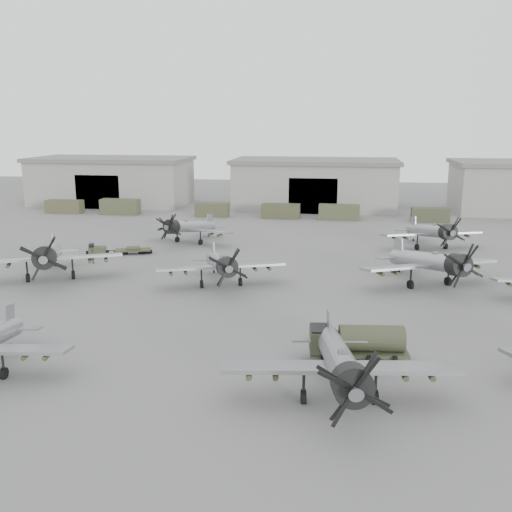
{
  "coord_description": "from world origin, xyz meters",
  "views": [
    {
      "loc": [
        4.69,
        -40.23,
        15.22
      ],
      "look_at": [
        -3.28,
        12.87,
        2.5
      ],
      "focal_mm": 40.0,
      "sensor_mm": 36.0,
      "label": 1
    }
  ],
  "objects_px": {
    "ground_crew": "(93,256)",
    "aircraft_far_0": "(188,227)",
    "aircraft_mid_2": "(432,262)",
    "aircraft_far_1": "(433,232)",
    "fuel_tanker": "(357,341)",
    "tug_trailer": "(111,250)",
    "aircraft_mid_1": "(221,264)",
    "aircraft_near_1": "(341,364)",
    "aircraft_mid_0": "(49,255)"
  },
  "relations": [
    {
      "from": "aircraft_near_1",
      "to": "aircraft_mid_1",
      "type": "bearing_deg",
      "value": 109.73
    },
    {
      "from": "aircraft_mid_0",
      "to": "aircraft_far_1",
      "type": "xyz_separation_m",
      "value": [
        38.98,
        19.87,
        -0.31
      ]
    },
    {
      "from": "aircraft_mid_2",
      "to": "fuel_tanker",
      "type": "distance_m",
      "value": 19.59
    },
    {
      "from": "aircraft_near_1",
      "to": "tug_trailer",
      "type": "bearing_deg",
      "value": 121.54
    },
    {
      "from": "aircraft_far_0",
      "to": "tug_trailer",
      "type": "distance_m",
      "value": 10.51
    },
    {
      "from": "aircraft_mid_2",
      "to": "aircraft_far_0",
      "type": "relative_size",
      "value": 1.11
    },
    {
      "from": "aircraft_near_1",
      "to": "aircraft_far_1",
      "type": "relative_size",
      "value": 1.08
    },
    {
      "from": "fuel_tanker",
      "to": "tug_trailer",
      "type": "xyz_separation_m",
      "value": [
        -27.75,
        26.51,
        -0.86
      ]
    },
    {
      "from": "aircraft_far_0",
      "to": "aircraft_mid_2",
      "type": "bearing_deg",
      "value": -11.12
    },
    {
      "from": "aircraft_far_1",
      "to": "aircraft_mid_1",
      "type": "bearing_deg",
      "value": -156.36
    },
    {
      "from": "aircraft_mid_1",
      "to": "aircraft_far_0",
      "type": "distance_m",
      "value": 20.28
    },
    {
      "from": "aircraft_mid_1",
      "to": "aircraft_far_1",
      "type": "height_order",
      "value": "aircraft_far_1"
    },
    {
      "from": "aircraft_far_1",
      "to": "ground_crew",
      "type": "bearing_deg",
      "value": -179.48
    },
    {
      "from": "aircraft_far_0",
      "to": "tug_trailer",
      "type": "xyz_separation_m",
      "value": [
        -7.29,
        -7.4,
        -1.61
      ]
    },
    {
      "from": "aircraft_mid_1",
      "to": "ground_crew",
      "type": "distance_m",
      "value": 17.3
    },
    {
      "from": "aircraft_far_0",
      "to": "ground_crew",
      "type": "bearing_deg",
      "value": -104.58
    },
    {
      "from": "aircraft_mid_0",
      "to": "aircraft_mid_1",
      "type": "xyz_separation_m",
      "value": [
        16.98,
        0.37,
        -0.32
      ]
    },
    {
      "from": "aircraft_mid_0",
      "to": "aircraft_far_0",
      "type": "distance_m",
      "value": 20.84
    },
    {
      "from": "aircraft_mid_0",
      "to": "aircraft_far_1",
      "type": "height_order",
      "value": "aircraft_mid_0"
    },
    {
      "from": "aircraft_mid_2",
      "to": "tug_trailer",
      "type": "relative_size",
      "value": 1.83
    },
    {
      "from": "ground_crew",
      "to": "aircraft_far_0",
      "type": "bearing_deg",
      "value": -51.54
    },
    {
      "from": "aircraft_mid_2",
      "to": "aircraft_far_1",
      "type": "height_order",
      "value": "aircraft_mid_2"
    },
    {
      "from": "tug_trailer",
      "to": "aircraft_near_1",
      "type": "bearing_deg",
      "value": -68.55
    },
    {
      "from": "aircraft_mid_2",
      "to": "aircraft_far_1",
      "type": "xyz_separation_m",
      "value": [
        2.56,
        16.68,
        -0.2
      ]
    },
    {
      "from": "aircraft_near_1",
      "to": "aircraft_far_1",
      "type": "height_order",
      "value": "aircraft_near_1"
    },
    {
      "from": "aircraft_near_1",
      "to": "tug_trailer",
      "type": "relative_size",
      "value": 1.85
    },
    {
      "from": "fuel_tanker",
      "to": "ground_crew",
      "type": "bearing_deg",
      "value": 135.56
    },
    {
      "from": "aircraft_near_1",
      "to": "fuel_tanker",
      "type": "bearing_deg",
      "value": 72.48
    },
    {
      "from": "fuel_tanker",
      "to": "aircraft_far_0",
      "type": "bearing_deg",
      "value": 115.15
    },
    {
      "from": "aircraft_near_1",
      "to": "aircraft_mid_2",
      "type": "relative_size",
      "value": 1.01
    },
    {
      "from": "aircraft_mid_1",
      "to": "aircraft_far_1",
      "type": "xyz_separation_m",
      "value": [
        22.01,
        19.49,
        0.01
      ]
    },
    {
      "from": "aircraft_near_1",
      "to": "fuel_tanker",
      "type": "distance_m",
      "value": 6.27
    },
    {
      "from": "aircraft_mid_2",
      "to": "ground_crew",
      "type": "relative_size",
      "value": 7.52
    },
    {
      "from": "aircraft_near_1",
      "to": "aircraft_mid_1",
      "type": "distance_m",
      "value": 24.21
    },
    {
      "from": "aircraft_near_1",
      "to": "tug_trailer",
      "type": "height_order",
      "value": "aircraft_near_1"
    },
    {
      "from": "aircraft_mid_2",
      "to": "aircraft_far_0",
      "type": "bearing_deg",
      "value": 125.62
    },
    {
      "from": "aircraft_far_1",
      "to": "fuel_tanker",
      "type": "xyz_separation_m",
      "value": [
        -9.78,
        -34.86,
        -0.84
      ]
    },
    {
      "from": "aircraft_mid_2",
      "to": "tug_trailer",
      "type": "height_order",
      "value": "aircraft_mid_2"
    },
    {
      "from": "fuel_tanker",
      "to": "ground_crew",
      "type": "xyz_separation_m",
      "value": [
        -28.03,
        22.27,
        -0.53
      ]
    },
    {
      "from": "aircraft_mid_1",
      "to": "tug_trailer",
      "type": "distance_m",
      "value": 19.18
    },
    {
      "from": "aircraft_mid_0",
      "to": "fuel_tanker",
      "type": "height_order",
      "value": "aircraft_mid_0"
    },
    {
      "from": "aircraft_mid_2",
      "to": "ground_crew",
      "type": "bearing_deg",
      "value": 148.59
    },
    {
      "from": "tug_trailer",
      "to": "ground_crew",
      "type": "height_order",
      "value": "ground_crew"
    },
    {
      "from": "aircraft_far_1",
      "to": "tug_trailer",
      "type": "bearing_deg",
      "value": 174.65
    },
    {
      "from": "ground_crew",
      "to": "fuel_tanker",
      "type": "bearing_deg",
      "value": -146.96
    },
    {
      "from": "tug_trailer",
      "to": "ground_crew",
      "type": "bearing_deg",
      "value": -111.59
    },
    {
      "from": "aircraft_far_0",
      "to": "aircraft_far_1",
      "type": "relative_size",
      "value": 0.96
    },
    {
      "from": "aircraft_mid_1",
      "to": "aircraft_near_1",
      "type": "bearing_deg",
      "value": -82.87
    },
    {
      "from": "aircraft_far_0",
      "to": "tug_trailer",
      "type": "relative_size",
      "value": 1.65
    },
    {
      "from": "aircraft_mid_1",
      "to": "aircraft_far_1",
      "type": "distance_m",
      "value": 29.4
    }
  ]
}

